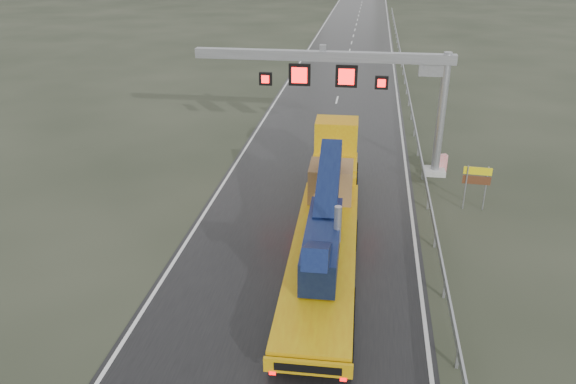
% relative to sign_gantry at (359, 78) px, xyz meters
% --- Properties ---
extents(ground, '(400.00, 400.00, 0.00)m').
position_rel_sign_gantry_xyz_m(ground, '(-2.10, -17.99, -5.61)').
color(ground, '#252B1E').
rests_on(ground, ground).
extents(road, '(11.00, 200.00, 0.02)m').
position_rel_sign_gantry_xyz_m(road, '(-2.10, 22.01, -5.60)').
color(road, black).
rests_on(road, ground).
extents(guardrail, '(0.20, 140.00, 1.40)m').
position_rel_sign_gantry_xyz_m(guardrail, '(4.00, 12.01, -4.91)').
color(guardrail, '#909398').
rests_on(guardrail, ground).
extents(sign_gantry, '(14.90, 1.20, 7.42)m').
position_rel_sign_gantry_xyz_m(sign_gantry, '(0.00, 0.00, 0.00)').
color(sign_gantry, '#A1A29D').
rests_on(sign_gantry, ground).
extents(heavy_haul_truck, '(3.02, 18.29, 4.28)m').
position_rel_sign_gantry_xyz_m(heavy_haul_truck, '(-0.94, -7.98, -3.95)').
color(heavy_haul_truck, '#C8A50B').
rests_on(heavy_haul_truck, ground).
extents(exit_sign_pair, '(1.39, 0.16, 2.39)m').
position_rel_sign_gantry_xyz_m(exit_sign_pair, '(6.31, -4.67, -3.94)').
color(exit_sign_pair, gray).
rests_on(exit_sign_pair, ground).
extents(striped_barrier, '(0.70, 0.53, 1.05)m').
position_rel_sign_gantry_xyz_m(striped_barrier, '(5.19, 0.49, -5.09)').
color(striped_barrier, red).
rests_on(striped_barrier, ground).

